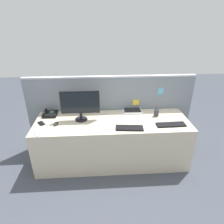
# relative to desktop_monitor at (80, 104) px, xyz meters

# --- Properties ---
(ground_plane) EXTENTS (10.00, 10.00, 0.00)m
(ground_plane) POSITION_rel_desktop_monitor_xyz_m (0.46, -0.07, -0.96)
(ground_plane) COLOR #424751
(desk) EXTENTS (2.26, 0.75, 0.70)m
(desk) POSITION_rel_desktop_monitor_xyz_m (0.46, -0.07, -0.61)
(desk) COLOR beige
(desk) RESTS_ON ground_plane
(cubicle_divider) EXTENTS (2.69, 0.08, 1.26)m
(cubicle_divider) POSITION_rel_desktop_monitor_xyz_m (0.46, 0.34, -0.33)
(cubicle_divider) COLOR gray
(cubicle_divider) RESTS_ON ground_plane
(desktop_monitor) EXTENTS (0.56, 0.18, 0.45)m
(desktop_monitor) POSITION_rel_desktop_monitor_xyz_m (0.00, 0.00, 0.00)
(desktop_monitor) COLOR black
(desktop_monitor) RESTS_ON desk
(laptop) EXTENTS (0.30, 0.27, 0.22)m
(laptop) POSITION_rel_desktop_monitor_xyz_m (0.80, 0.28, -0.21)
(laptop) COLOR silver
(laptop) RESTS_ON desk
(desk_phone) EXTENTS (0.21, 0.19, 0.08)m
(desk_phone) POSITION_rel_desktop_monitor_xyz_m (-0.50, 0.16, -0.23)
(desk_phone) COLOR black
(desk_phone) RESTS_ON desk
(keyboard_main) EXTENTS (0.39, 0.17, 0.02)m
(keyboard_main) POSITION_rel_desktop_monitor_xyz_m (0.68, -0.31, -0.25)
(keyboard_main) COLOR black
(keyboard_main) RESTS_ON desk
(keyboard_spare) EXTENTS (0.41, 0.14, 0.02)m
(keyboard_spare) POSITION_rel_desktop_monitor_xyz_m (1.27, -0.26, -0.25)
(keyboard_spare) COLOR black
(keyboard_spare) RESTS_ON desk
(computer_mouse_right_hand) EXTENTS (0.08, 0.11, 0.03)m
(computer_mouse_right_hand) POSITION_rel_desktop_monitor_xyz_m (-0.35, -0.13, -0.24)
(computer_mouse_right_hand) COLOR #232328
(computer_mouse_right_hand) RESTS_ON desk
(pen_cup) EXTENTS (0.07, 0.07, 0.19)m
(pen_cup) POSITION_rel_desktop_monitor_xyz_m (1.14, 0.04, -0.20)
(pen_cup) COLOR #333338
(pen_cup) RESTS_ON desk
(cell_phone_black_slab) EXTENTS (0.14, 0.15, 0.01)m
(cell_phone_black_slab) POSITION_rel_desktop_monitor_xyz_m (-0.56, -0.09, -0.25)
(cell_phone_black_slab) COLOR black
(cell_phone_black_slab) RESTS_ON desk
(cell_phone_silver_slab) EXTENTS (0.14, 0.16, 0.01)m
(cell_phone_silver_slab) POSITION_rel_desktop_monitor_xyz_m (-0.55, -0.36, -0.25)
(cell_phone_silver_slab) COLOR #B7BAC1
(cell_phone_silver_slab) RESTS_ON desk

